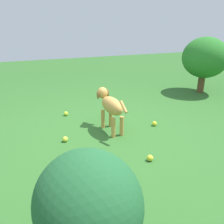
# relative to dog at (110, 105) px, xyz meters

# --- Properties ---
(ground) EXTENTS (14.00, 14.00, 0.00)m
(ground) POSITION_rel_dog_xyz_m (-0.25, 0.16, -0.35)
(ground) COLOR #2D6026
(dog) EXTENTS (0.79, 0.23, 0.54)m
(dog) POSITION_rel_dog_xyz_m (0.00, 0.00, 0.00)
(dog) COLOR #C69347
(dog) RESTS_ON ground
(tennis_ball_0) EXTENTS (0.07, 0.07, 0.07)m
(tennis_ball_0) POSITION_rel_dog_xyz_m (0.74, 0.46, -0.32)
(tennis_ball_0) COLOR #CAE132
(tennis_ball_0) RESTS_ON ground
(tennis_ball_1) EXTENTS (0.07, 0.07, 0.07)m
(tennis_ball_1) POSITION_rel_dog_xyz_m (-0.85, -0.11, -0.32)
(tennis_ball_1) COLOR yellow
(tennis_ball_1) RESTS_ON ground
(tennis_ball_2) EXTENTS (0.07, 0.07, 0.07)m
(tennis_ball_2) POSITION_rel_dog_xyz_m (-0.10, 0.63, -0.32)
(tennis_ball_2) COLOR #D0DB3A
(tennis_ball_2) RESTS_ON ground
(tennis_ball_3) EXTENTS (0.07, 0.07, 0.07)m
(tennis_ball_3) POSITION_rel_dog_xyz_m (-0.10, -0.62, -0.32)
(tennis_ball_3) COLOR yellow
(tennis_ball_3) RESTS_ON ground
(shrub_near) EXTENTS (0.64, 0.57, 0.75)m
(shrub_near) POSITION_rel_dog_xyz_m (-1.69, 0.79, 0.13)
(shrub_near) COLOR brown
(shrub_near) RESTS_ON ground
(shrub_far) EXTENTS (0.93, 0.84, 1.10)m
(shrub_far) POSITION_rel_dog_xyz_m (0.99, -2.40, 0.35)
(shrub_far) COLOR brown
(shrub_far) RESTS_ON ground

